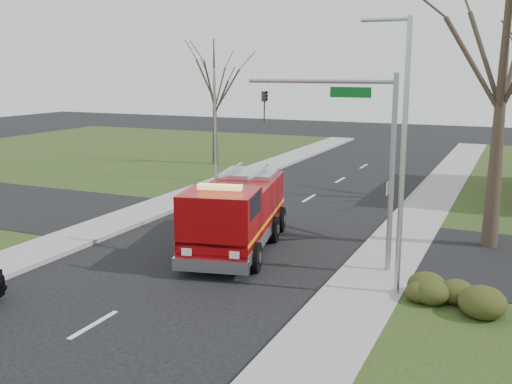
% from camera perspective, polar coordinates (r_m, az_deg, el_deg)
% --- Properties ---
extents(ground, '(120.00, 120.00, 0.00)m').
position_cam_1_polar(ground, '(22.07, -5.30, -6.66)').
color(ground, black).
rests_on(ground, ground).
extents(sidewalk_right, '(2.40, 80.00, 0.15)m').
position_cam_1_polar(sidewalk_right, '(19.89, 10.64, -8.67)').
color(sidewalk_right, gray).
rests_on(sidewalk_right, ground).
extents(sidewalk_left, '(2.40, 80.00, 0.15)m').
position_cam_1_polar(sidewalk_left, '(25.56, -17.55, -4.43)').
color(sidewalk_left, gray).
rests_on(sidewalk_left, ground).
extents(hedge_corner, '(2.80, 2.00, 0.90)m').
position_cam_1_polar(hedge_corner, '(18.39, 18.56, -9.13)').
color(hedge_corner, '#2D3513').
rests_on(hedge_corner, lawn_right).
extents(bare_tree_near, '(6.00, 6.00, 12.00)m').
position_cam_1_polar(bare_tree_near, '(24.23, 22.57, 11.96)').
color(bare_tree_near, '#392E21').
rests_on(bare_tree_near, ground).
extents(bare_tree_left, '(4.50, 4.50, 9.00)m').
position_cam_1_polar(bare_tree_left, '(43.33, -3.99, 9.83)').
color(bare_tree_left, '#392E21').
rests_on(bare_tree_left, ground).
extents(traffic_signal_mast, '(5.29, 0.18, 6.80)m').
position_cam_1_polar(traffic_signal_mast, '(20.50, 9.43, 5.31)').
color(traffic_signal_mast, gray).
rests_on(traffic_signal_mast, ground).
extents(streetlight_pole, '(1.48, 0.16, 8.40)m').
position_cam_1_polar(streetlight_pole, '(18.16, 13.68, 3.84)').
color(streetlight_pole, '#B7BABF').
rests_on(streetlight_pole, ground).
extents(utility_pole_far, '(0.14, 0.14, 7.00)m').
position_cam_1_polar(utility_pole_far, '(36.67, -3.94, 6.27)').
color(utility_pole_far, gray).
rests_on(utility_pole_far, ground).
extents(fire_engine, '(4.20, 7.88, 3.02)m').
position_cam_1_polar(fire_engine, '(23.14, -1.91, -2.23)').
color(fire_engine, '#98070A').
rests_on(fire_engine, ground).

